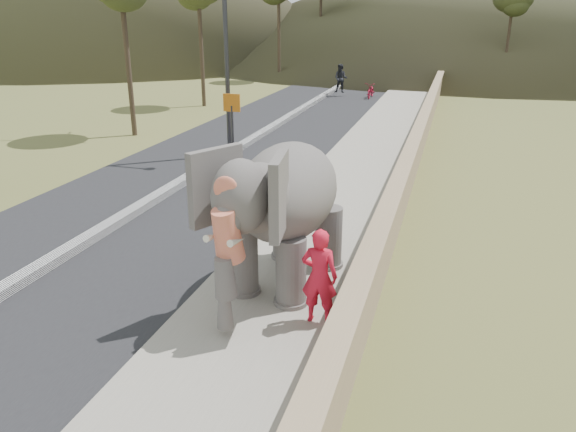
# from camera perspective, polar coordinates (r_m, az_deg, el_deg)

# --- Properties ---
(ground) EXTENTS (160.00, 160.00, 0.00)m
(ground) POSITION_cam_1_polar(r_m,az_deg,el_deg) (8.61, -6.08, -15.99)
(ground) COLOR olive
(ground) RESTS_ON ground
(road) EXTENTS (7.00, 120.00, 0.03)m
(road) POSITION_cam_1_polar(r_m,az_deg,el_deg) (18.82, -8.64, 4.42)
(road) COLOR black
(road) RESTS_ON ground
(median) EXTENTS (0.35, 120.00, 0.22)m
(median) POSITION_cam_1_polar(r_m,az_deg,el_deg) (18.80, -8.66, 4.70)
(median) COLOR black
(median) RESTS_ON ground
(walkway) EXTENTS (3.00, 120.00, 0.15)m
(walkway) POSITION_cam_1_polar(r_m,az_deg,el_deg) (17.34, 6.54, 3.35)
(walkway) COLOR #9E9687
(walkway) RESTS_ON ground
(parapet) EXTENTS (0.30, 120.00, 1.10)m
(parapet) POSITION_cam_1_polar(r_m,az_deg,el_deg) (17.02, 12.09, 4.37)
(parapet) COLOR tan
(parapet) RESTS_ON ground
(lamppost) EXTENTS (1.76, 0.36, 8.00)m
(lamppost) POSITION_cam_1_polar(r_m,az_deg,el_deg) (20.20, -5.56, 19.58)
(lamppost) COLOR #2B2A2F
(lamppost) RESTS_ON ground
(signboard) EXTENTS (0.60, 0.08, 2.40)m
(signboard) POSITION_cam_1_polar(r_m,az_deg,el_deg) (19.60, -5.70, 10.06)
(signboard) COLOR #2D2D33
(signboard) RESTS_ON ground
(elephant_and_man) EXTENTS (2.54, 4.12, 2.80)m
(elephant_and_man) POSITION_cam_1_polar(r_m,az_deg,el_deg) (10.44, 0.06, 0.45)
(elephant_and_man) COLOR slate
(elephant_and_man) RESTS_ON ground
(motorcyclist) EXTENTS (2.62, 1.77, 1.97)m
(motorcyclist) POSITION_cam_1_polar(r_m,az_deg,el_deg) (35.33, 6.96, 13.11)
(motorcyclist) COLOR maroon
(motorcyclist) RESTS_ON ground
(trees) EXTENTS (46.97, 44.12, 9.11)m
(trees) POSITION_cam_1_polar(r_m,az_deg,el_deg) (36.81, 14.42, 17.67)
(trees) COLOR #473828
(trees) RESTS_ON ground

